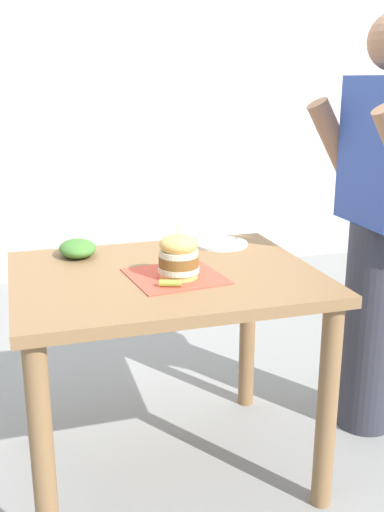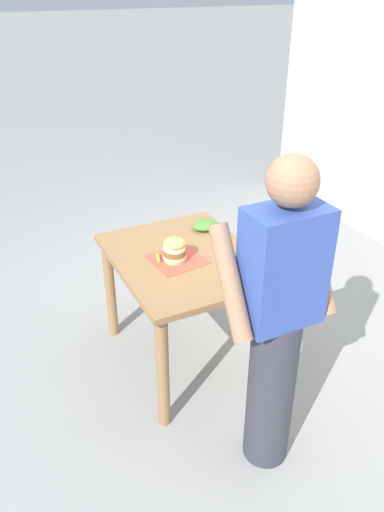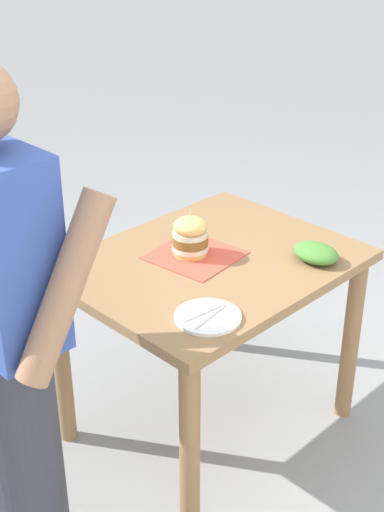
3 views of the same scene
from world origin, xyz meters
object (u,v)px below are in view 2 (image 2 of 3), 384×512
(patio_table, at_px, (185,275))
(diner_across_table, at_px, (277,321))
(sandwich, at_px, (175,249))
(pickle_spear, at_px, (158,258))
(side_salad, at_px, (206,225))
(side_plate_with_forks, at_px, (250,268))

(patio_table, height_order, diner_across_table, diner_across_table)
(patio_table, bearing_deg, diner_across_table, 93.49)
(sandwich, bearing_deg, pickle_spear, -31.54)
(patio_table, height_order, pickle_spear, pickle_spear)
(diner_across_table, bearing_deg, side_salad, -101.12)
(side_plate_with_forks, xyz_separation_m, diner_across_table, (0.22, 0.59, 0.08))
(patio_table, bearing_deg, side_plate_with_forks, 132.38)
(sandwich, bearing_deg, patio_table, -160.48)
(patio_table, bearing_deg, pickle_spear, -8.19)
(sandwich, xyz_separation_m, diner_across_table, (-0.14, 0.87, 0.01))
(side_salad, bearing_deg, patio_table, 43.55)
(side_plate_with_forks, bearing_deg, diner_across_table, 69.17)
(diner_across_table, bearing_deg, side_plate_with_forks, -110.83)
(patio_table, relative_size, sandwich, 5.67)
(sandwich, distance_m, side_plate_with_forks, 0.46)
(sandwich, distance_m, diner_across_table, 0.88)
(sandwich, height_order, side_plate_with_forks, sandwich)
(patio_table, relative_size, side_salad, 5.87)
(pickle_spear, bearing_deg, side_salad, -151.36)
(patio_table, relative_size, pickle_spear, 14.75)
(sandwich, xyz_separation_m, pickle_spear, (0.09, -0.05, -0.06))
(patio_table, distance_m, diner_across_table, 0.93)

